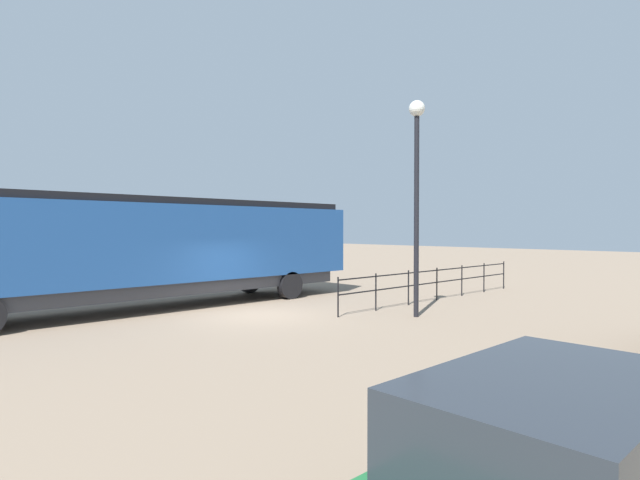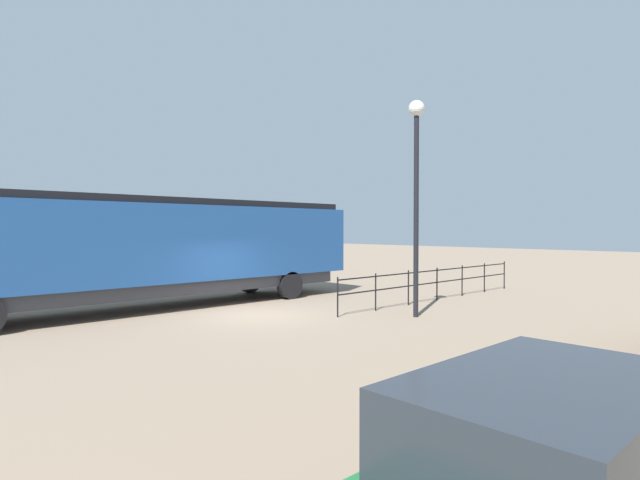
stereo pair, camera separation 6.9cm
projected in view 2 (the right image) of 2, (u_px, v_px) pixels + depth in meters
name	position (u px, v px, depth m)	size (l,w,h in m)	color
ground_plane	(257.00, 315.00, 16.47)	(120.00, 120.00, 0.00)	#84705B
locomotive	(163.00, 246.00, 17.98)	(3.09, 16.31, 3.89)	navy
parked_car_green	(555.00, 477.00, 3.96)	(1.90, 4.47, 1.70)	#1E6633
lamp_post	(416.00, 168.00, 16.02)	(0.51, 0.51, 6.90)	black
platform_fence	(437.00, 279.00, 19.87)	(0.05, 11.20, 1.29)	black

